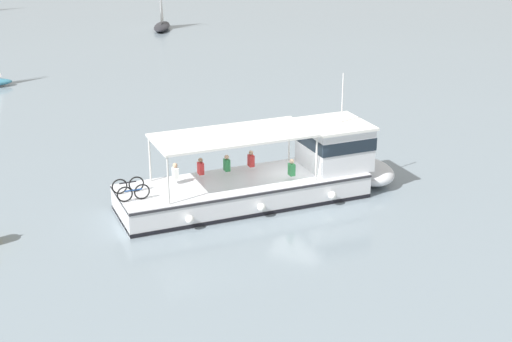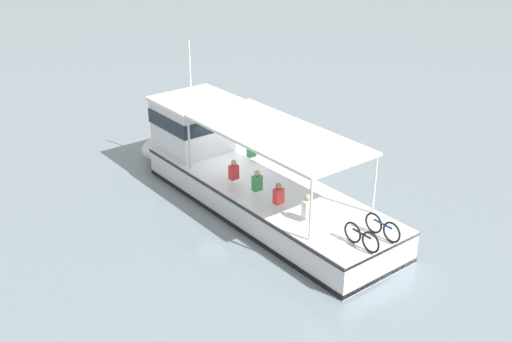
% 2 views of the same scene
% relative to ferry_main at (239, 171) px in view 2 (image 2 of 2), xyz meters
% --- Properties ---
extents(ground_plane, '(400.00, 400.00, 0.00)m').
position_rel_ferry_main_xyz_m(ground_plane, '(0.43, -1.00, -1.02)').
color(ground_plane, gray).
extents(ferry_main, '(11.36, 10.98, 5.32)m').
position_rel_ferry_main_xyz_m(ferry_main, '(0.00, 0.00, 0.00)').
color(ferry_main, silver).
rests_on(ferry_main, ground).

